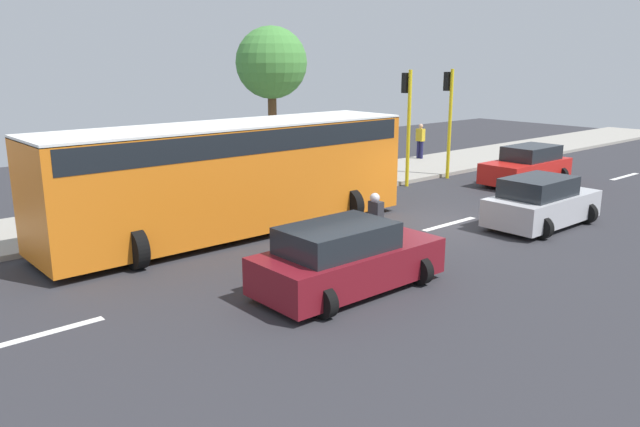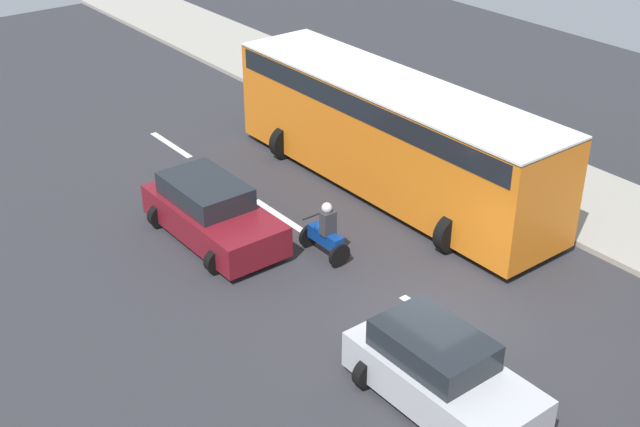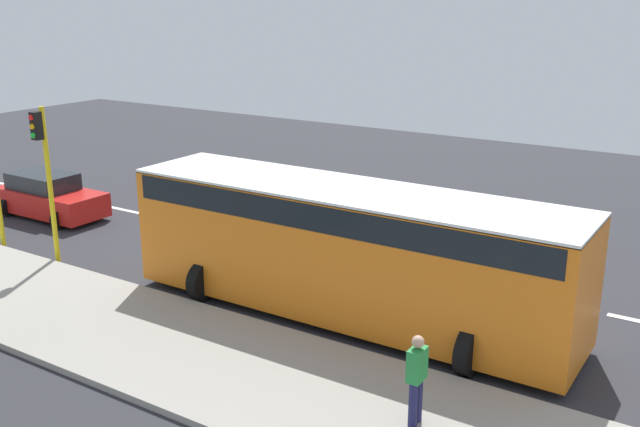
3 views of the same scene
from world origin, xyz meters
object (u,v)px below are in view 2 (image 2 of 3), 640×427
at_px(car_silver, 441,374).
at_px(city_bus, 391,128).
at_px(motorcycle, 325,234).
at_px(pedestrian_near_signal, 398,92).
at_px(car_maroon, 212,213).

relative_size(car_silver, city_bus, 0.36).
distance_m(motorcycle, pedestrian_near_signal, 9.00).
height_order(car_maroon, motorcycle, motorcycle).
height_order(car_maroon, pedestrian_near_signal, pedestrian_near_signal).
xyz_separation_m(car_maroon, motorcycle, (1.68, -2.52, -0.07)).
height_order(motorcycle, pedestrian_near_signal, pedestrian_near_signal).
height_order(car_silver, motorcycle, motorcycle).
xyz_separation_m(city_bus, motorcycle, (-3.75, -1.82, -1.20)).
xyz_separation_m(car_silver, car_maroon, (-0.08, 8.06, 0.00)).
relative_size(city_bus, pedestrian_near_signal, 6.51).
distance_m(car_silver, motorcycle, 5.77).
bearing_deg(city_bus, pedestrian_near_signal, 44.78).
xyz_separation_m(car_silver, pedestrian_near_signal, (8.86, 10.85, 0.35)).
bearing_deg(car_silver, car_maroon, 90.59).
relative_size(car_silver, car_maroon, 0.91).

